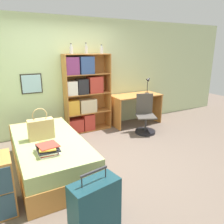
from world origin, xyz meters
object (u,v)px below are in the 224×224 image
at_px(bed, 50,154).
at_px(book_stack_on_bed, 48,149).
at_px(handbag, 41,129).
at_px(bottle_clear, 101,50).
at_px(bookcase, 83,94).
at_px(bottle_green, 71,50).
at_px(desk_lamp, 148,82).
at_px(desk, 136,103).
at_px(suitcase, 95,207).
at_px(bottle_brown, 86,49).
at_px(desk_chair, 145,121).

distance_m(bed, book_stack_on_bed, 0.61).
height_order(handbag, bottle_clear, bottle_clear).
bearing_deg(bookcase, bottle_green, 171.03).
bearing_deg(desk_lamp, desk, -179.74).
xyz_separation_m(suitcase, desk_lamp, (2.77, 2.77, 0.77)).
relative_size(bottle_green, bottle_brown, 0.92).
distance_m(book_stack_on_bed, bottle_brown, 2.69).
distance_m(bed, bottle_clear, 2.63).
height_order(bed, bottle_brown, bottle_brown).
relative_size(bottle_clear, desk_lamp, 0.44).
bearing_deg(book_stack_on_bed, desk_chair, 23.68).
distance_m(suitcase, desk, 3.67).
distance_m(handbag, bottle_clear, 2.42).
xyz_separation_m(bookcase, bottle_green, (-0.23, 0.04, 0.99)).
height_order(bookcase, bottle_brown, bottle_brown).
relative_size(bookcase, desk_chair, 2.00).
bearing_deg(bottle_brown, desk, -8.31).
bearing_deg(bookcase, suitcase, -109.26).
bearing_deg(desk_chair, suitcase, -136.37).
bearing_deg(handbag, bottle_green, 53.44).
height_order(suitcase, bookcase, bookcase).
height_order(bottle_clear, desk, bottle_clear).
bearing_deg(bottle_clear, bookcase, 175.18).
height_order(bottle_brown, desk_chair, bottle_brown).
bearing_deg(desk_lamp, handbag, -158.57).
xyz_separation_m(bottle_green, desk, (1.61, -0.18, -1.34)).
bearing_deg(desk, bottle_brown, 171.69).
bearing_deg(desk_lamp, desk_chair, -130.06).
height_order(bookcase, desk, bookcase).
bearing_deg(book_stack_on_bed, bottle_brown, 54.19).
distance_m(bookcase, desk_lamp, 1.77).
bearing_deg(desk_lamp, bottle_clear, 175.48).
bearing_deg(bookcase, desk, -5.92).
bearing_deg(handbag, desk_lamp, 21.43).
height_order(book_stack_on_bed, bottle_brown, bottle_brown).
height_order(book_stack_on_bed, desk, desk).
relative_size(book_stack_on_bed, desk, 0.29).
relative_size(desk, desk_lamp, 2.87).
xyz_separation_m(handbag, bottle_clear, (1.69, 1.27, 1.18)).
xyz_separation_m(book_stack_on_bed, bookcase, (1.25, 1.86, 0.31)).
bearing_deg(handbag, bottle_brown, 45.12).
xyz_separation_m(bottle_brown, desk, (1.26, -0.18, -1.35)).
height_order(bookcase, bottle_green, bottle_green).
xyz_separation_m(handbag, bottle_brown, (1.35, 1.35, 1.19)).
relative_size(bookcase, desk_lamp, 4.02).
height_order(handbag, bottle_brown, bottle_brown).
bearing_deg(bed, desk_chair, 13.98).
bearing_deg(desk, suitcase, -130.88).
bearing_deg(bottle_green, bed, -123.01).
xyz_separation_m(bed, suitcase, (0.12, -1.55, 0.04)).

